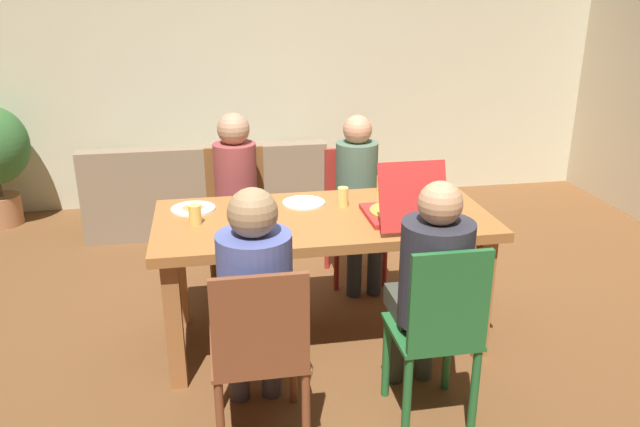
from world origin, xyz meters
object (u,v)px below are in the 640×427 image
Objects in this scene: chair_2 at (259,349)px; couch at (207,194)px; chair_1 at (439,331)px; drinking_glass_2 at (382,184)px; person_2 at (255,292)px; person_1 at (431,279)px; person_0 at (358,189)px; plate_2 at (248,210)px; dining_table at (323,233)px; pizza_box_0 at (401,210)px; chair_0 at (353,206)px; chair_3 at (237,209)px; drinking_glass_1 at (195,215)px; plate_1 at (193,208)px; plate_0 at (304,203)px; person_3 at (237,192)px; drinking_glass_0 at (343,197)px.

couch is at bearing 94.01° from chair_2.
drinking_glass_2 is at bearing 87.27° from chair_1.
person_2 is 1.40m from drinking_glass_2.
person_2 is (-0.82, -0.00, 0.01)m from person_1.
plate_2 is (-0.78, -0.56, 0.10)m from person_0.
dining_table is 0.80m from person_0.
pizza_box_0 is at bearing 86.87° from person_1.
chair_2 is 0.47× the size of couch.
chair_3 is (-0.82, 0.04, 0.01)m from chair_0.
drinking_glass_1 is 1.19m from drinking_glass_2.
person_0 is 0.97m from plate_2.
couch is at bearing 94.22° from person_2.
person_0 is at bearing -90.00° from chair_0.
drinking_glass_1 is (0.01, -0.23, 0.04)m from plate_1.
person_0 is (0.00, -0.15, 0.17)m from chair_0.
plate_0 is at bearing 112.48° from chair_1.
chair_3 is 9.02× the size of drinking_glass_2.
drinking_glass_1 is at bearing 141.19° from chair_1.
chair_0 is at bearing 62.83° from person_2.
chair_1 reaches higher than dining_table.
person_3 is (0.00, -0.16, 0.18)m from chair_3.
person_2 is (-0.82, -1.60, 0.20)m from chair_0.
person_0 reaches higher than chair_1.
drinking_glass_1 reaches higher than dining_table.
drinking_glass_2 is at bearing -81.15° from person_0.
plate_1 is at bearing 105.80° from person_2.
dining_table is at bearing 0.56° from drinking_glass_1.
person_1 is at bearing -63.30° from chair_3.
pizza_box_0 is (0.03, -0.84, 0.14)m from person_0.
plate_0 reaches higher than couch.
chair_2 reaches higher than couch.
plate_0 is at bearing -132.58° from person_0.
plate_1 is 0.87m from drinking_glass_0.
plate_2 is at bearing 28.00° from drinking_glass_1.
chair_1 is at bearing -66.78° from dining_table.
person_2 is 1.65m from chair_3.
chair_2 is 0.98× the size of chair_3.
chair_1 is 1.09m from drinking_glass_0.
chair_2 is 1.18m from pizza_box_0.
dining_table is at bearing -63.56° from chair_3.
plate_0 is 0.99× the size of plate_1.
chair_0 is at bearing 91.91° from pizza_box_0.
drinking_glass_0 is (-0.23, 0.87, 0.13)m from person_1.
dining_table is 2.03× the size of chair_2.
dining_table is 7.46× the size of plate_0.
person_0 is 0.97× the size of person_2.
person_0 is 11.02× the size of drinking_glass_1.
chair_2 is 2.93m from couch.
drinking_glass_1 reaches higher than couch.
plate_0 is 0.34m from plate_2.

